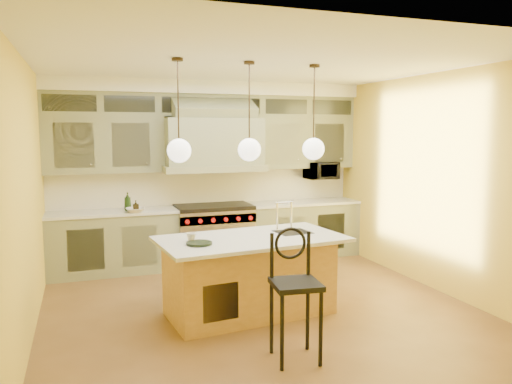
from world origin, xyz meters
name	(u,v)px	position (x,y,z in m)	size (l,w,h in m)	color
floor	(259,308)	(0.00, 0.00, 0.00)	(5.00, 5.00, 0.00)	brown
ceiling	(259,63)	(0.00, 0.00, 2.90)	(5.00, 5.00, 0.00)	white
wall_back	(208,172)	(0.00, 2.50, 1.45)	(5.00, 5.00, 0.00)	yellow
wall_front	(377,228)	(0.00, -2.50, 1.45)	(5.00, 5.00, 0.00)	yellow
wall_left	(26,199)	(-2.50, 0.00, 1.45)	(5.00, 5.00, 0.00)	yellow
wall_right	(434,182)	(2.50, 0.00, 1.45)	(5.00, 5.00, 0.00)	yellow
back_cabinetry	(212,175)	(0.00, 2.23, 1.43)	(5.00, 0.77, 2.90)	#757A5A
range	(214,234)	(0.00, 2.14, 0.49)	(1.20, 0.74, 0.96)	silver
kitchen_island	(250,274)	(-0.15, -0.13, 0.47)	(2.21, 1.34, 1.35)	#A6783B
counter_stool	(295,286)	(-0.13, -1.37, 0.70)	(0.47, 0.47, 1.23)	black
microwave	(321,170)	(1.95, 2.25, 1.45)	(0.54, 0.37, 0.30)	black
oil_bottle_a	(128,201)	(-1.33, 2.15, 1.08)	(0.11, 0.11, 0.27)	black
oil_bottle_b	(136,206)	(-1.23, 1.92, 1.03)	(0.08, 0.08, 0.18)	black
fruit_bowl	(135,210)	(-1.24, 1.92, 0.97)	(0.27, 0.27, 0.07)	silver
cup	(191,237)	(-0.85, -0.18, 0.97)	(0.11, 0.11, 0.10)	silver
pendant_left	(179,148)	(-0.96, -0.13, 1.95)	(0.26, 0.26, 1.11)	#2D2319
pendant_center	(249,147)	(-0.16, -0.13, 1.95)	(0.26, 0.26, 1.11)	#2D2319
pendant_right	(313,146)	(0.64, -0.13, 1.95)	(0.26, 0.26, 1.11)	#2D2319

